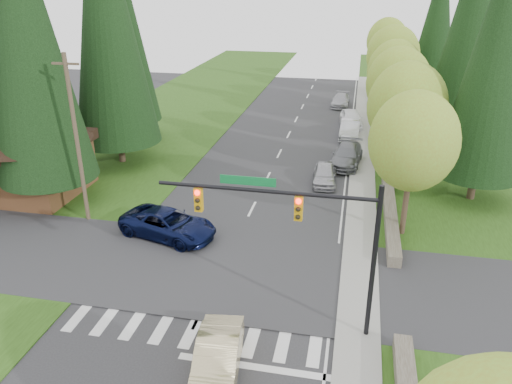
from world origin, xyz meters
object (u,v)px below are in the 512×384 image
(sedan_champagne, at_px, (217,359))
(parked_car_e, at_px, (341,100))
(suv_navy, at_px, (168,224))
(parked_car_b, at_px, (347,156))
(parked_car_d, at_px, (351,118))
(parked_car_a, at_px, (325,174))
(parked_car_c, at_px, (350,129))

(sedan_champagne, bearing_deg, parked_car_e, 79.07)
(suv_navy, distance_m, parked_car_b, 16.86)
(sedan_champagne, bearing_deg, parked_car_d, 76.03)
(parked_car_e, bearing_deg, parked_car_b, -83.45)
(sedan_champagne, relative_size, parked_car_d, 0.96)
(sedan_champagne, height_order, suv_navy, suv_navy)
(suv_navy, distance_m, parked_car_d, 26.75)
(sedan_champagne, bearing_deg, parked_car_a, 75.23)
(parked_car_c, height_order, parked_car_d, parked_car_d)
(sedan_champagne, xyz_separation_m, parked_car_a, (2.44, 19.63, -0.07))
(sedan_champagne, xyz_separation_m, parked_car_d, (3.84, 34.89, 0.06))
(parked_car_b, height_order, parked_car_c, parked_car_c)
(parked_car_d, bearing_deg, parked_car_c, -97.61)
(sedan_champagne, distance_m, suv_navy, 11.40)
(parked_car_a, distance_m, parked_car_b, 4.42)
(sedan_champagne, bearing_deg, parked_car_b, 73.16)
(suv_navy, xyz_separation_m, parked_car_c, (9.51, 21.14, 0.02))
(parked_car_c, bearing_deg, sedan_champagne, -96.17)
(parked_car_a, bearing_deg, suv_navy, -133.18)
(suv_navy, distance_m, parked_car_e, 34.15)
(parked_car_a, height_order, parked_car_c, parked_car_c)
(parked_car_a, xyz_separation_m, parked_car_b, (1.40, 4.19, 0.08))
(suv_navy, xyz_separation_m, parked_car_a, (8.11, 9.74, -0.10))
(parked_car_a, bearing_deg, sedan_champagne, -100.46)
(suv_navy, relative_size, parked_car_d, 1.19)
(parked_car_a, relative_size, parked_car_d, 0.84)
(sedan_champagne, distance_m, parked_car_a, 19.78)
(parked_car_a, xyz_separation_m, parked_car_e, (0.00, 23.44, -0.02))
(parked_car_b, distance_m, parked_car_c, 7.22)
(parked_car_a, xyz_separation_m, parked_car_c, (1.40, 11.41, 0.12))
(parked_car_c, bearing_deg, parked_car_b, -89.12)
(parked_car_b, bearing_deg, parked_car_a, -102.50)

